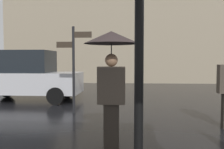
# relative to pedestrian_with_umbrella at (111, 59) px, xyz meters

# --- Properties ---
(pedestrian_with_umbrella) EXTENTS (0.99, 0.99, 2.14)m
(pedestrian_with_umbrella) POSITION_rel_pedestrian_with_umbrella_xyz_m (0.00, 0.00, 0.00)
(pedestrian_with_umbrella) COLOR #2A241E
(pedestrian_with_umbrella) RESTS_ON ground
(parked_car_left) EXTENTS (4.14, 1.84, 2.01)m
(parked_car_left) POSITION_rel_pedestrian_with_umbrella_xyz_m (-3.80, 5.13, -0.64)
(parked_car_left) COLOR silver
(parked_car_left) RESTS_ON ground
(street_signpost) EXTENTS (1.08, 0.08, 2.65)m
(street_signpost) POSITION_rel_pedestrian_with_umbrella_xyz_m (-1.38, 2.97, -0.02)
(street_signpost) COLOR black
(street_signpost) RESTS_ON ground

